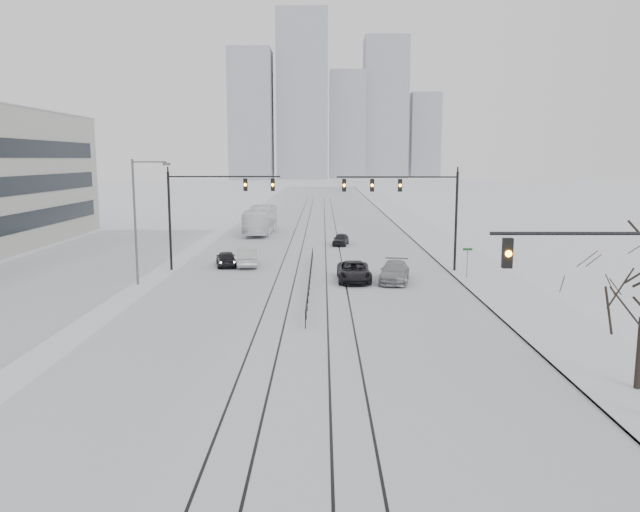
% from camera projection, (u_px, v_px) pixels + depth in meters
% --- Properties ---
extents(road, '(22.00, 260.00, 0.02)m').
position_uv_depth(road, '(315.00, 235.00, 74.79)').
color(road, silver).
rests_on(road, ground).
extents(sidewalk_east, '(5.00, 260.00, 0.16)m').
position_uv_depth(sidewalk_east, '(428.00, 234.00, 74.71)').
color(sidewalk_east, silver).
rests_on(sidewalk_east, ground).
extents(curb, '(0.10, 260.00, 0.12)m').
position_uv_depth(curb, '(407.00, 234.00, 74.73)').
color(curb, gray).
rests_on(curb, ground).
extents(parking_strip, '(14.00, 60.00, 0.03)m').
position_uv_depth(parking_strip, '(63.00, 272.00, 50.17)').
color(parking_strip, silver).
rests_on(parking_strip, ground).
extents(tram_rails, '(5.30, 180.00, 0.01)m').
position_uv_depth(tram_rails, '(312.00, 262.00, 55.02)').
color(tram_rails, black).
rests_on(tram_rails, ground).
extents(skyline, '(96.00, 48.00, 72.00)m').
position_uv_depth(skyline, '(332.00, 110.00, 281.09)').
color(skyline, '#999DA8').
rests_on(skyline, ground).
extents(traffic_mast_near, '(6.10, 0.37, 7.00)m').
position_uv_depth(traffic_mast_near, '(620.00, 294.00, 20.68)').
color(traffic_mast_near, black).
rests_on(traffic_mast_near, ground).
extents(traffic_mast_ne, '(9.60, 0.37, 8.00)m').
position_uv_depth(traffic_mast_ne, '(414.00, 200.00, 49.15)').
color(traffic_mast_ne, black).
rests_on(traffic_mast_ne, ground).
extents(traffic_mast_nw, '(9.10, 0.37, 8.00)m').
position_uv_depth(traffic_mast_nw, '(206.00, 202.00, 50.25)').
color(traffic_mast_nw, black).
rests_on(traffic_mast_nw, ground).
extents(street_light_west, '(2.73, 0.25, 9.00)m').
position_uv_depth(street_light_west, '(139.00, 213.00, 44.40)').
color(street_light_west, '#595B60').
rests_on(street_light_west, ground).
extents(median_fence, '(0.06, 24.00, 1.00)m').
position_uv_depth(median_fence, '(310.00, 277.00, 45.07)').
color(median_fence, black).
rests_on(median_fence, ground).
extents(street_sign, '(0.70, 0.06, 2.40)m').
position_uv_depth(street_sign, '(467.00, 258.00, 46.82)').
color(street_sign, '#595B60').
rests_on(street_sign, ground).
extents(sedan_sb_inner, '(2.35, 4.16, 1.34)m').
position_uv_depth(sedan_sb_inner, '(226.00, 259.00, 52.62)').
color(sedan_sb_inner, black).
rests_on(sedan_sb_inner, ground).
extents(sedan_sb_outer, '(2.19, 4.88, 1.55)m').
position_uv_depth(sedan_sb_outer, '(247.00, 257.00, 52.70)').
color(sedan_sb_outer, silver).
rests_on(sedan_sb_outer, ground).
extents(sedan_nb_front, '(2.44, 5.23, 1.45)m').
position_uv_depth(sedan_nb_front, '(354.00, 272.00, 46.21)').
color(sedan_nb_front, black).
rests_on(sedan_nb_front, ground).
extents(sedan_nb_right, '(2.92, 5.37, 1.48)m').
position_uv_depth(sedan_nb_right, '(395.00, 272.00, 45.94)').
color(sedan_nb_right, gray).
rests_on(sedan_nb_right, ground).
extents(sedan_nb_far, '(2.04, 3.81, 1.23)m').
position_uv_depth(sedan_nb_far, '(341.00, 239.00, 65.52)').
color(sedan_nb_far, black).
rests_on(sedan_nb_far, ground).
extents(box_truck, '(3.15, 11.79, 3.26)m').
position_uv_depth(box_truck, '(261.00, 220.00, 75.48)').
color(box_truck, white).
rests_on(box_truck, ground).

